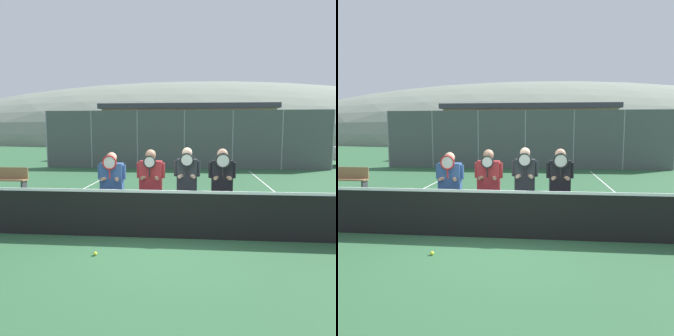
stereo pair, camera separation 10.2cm
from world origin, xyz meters
The scene contains 16 objects.
ground_plane centered at (0.00, 0.00, 0.00)m, with size 120.00×120.00×0.00m, color #2D5B38.
hill_distant centered at (0.00, 63.54, 0.00)m, with size 115.27×64.04×22.41m.
clubhouse_building centered at (-0.04, 19.89, 2.04)m, with size 13.03×5.50×4.04m.
fence_back centered at (0.00, 11.76, 1.61)m, with size 15.85×0.06×3.22m.
tennis_net centered at (0.00, 0.00, 0.51)m, with size 9.26×0.09×1.08m.
court_line_left_sideline centered at (-3.44, 3.00, 0.00)m, with size 0.05×16.00×0.01m, color white.
court_line_right_sideline centered at (3.44, 3.00, 0.00)m, with size 0.05×16.00×0.01m, color white.
player_leftmost centered at (-1.13, 0.58, 1.02)m, with size 0.63×0.34×1.69m.
player_center_left centered at (-0.26, 0.55, 1.05)m, with size 0.61×0.34×1.75m.
player_center_right centered at (0.51, 0.68, 1.06)m, with size 0.57×0.34×1.79m.
player_rightmost centered at (1.25, 0.56, 1.06)m, with size 0.57×0.34×1.78m.
car_far_left centered at (-4.29, 13.96, 0.95)m, with size 4.05×1.96×1.88m.
car_left_of_center centered at (0.80, 13.50, 0.90)m, with size 4.53×1.97×1.75m.
car_center centered at (5.99, 13.66, 0.88)m, with size 4.27×2.04×1.71m.
bench_courtside centered at (-5.96, 4.44, 0.46)m, with size 1.52×0.36×0.85m.
tennis_ball_on_court centered at (-1.02, -1.02, 0.03)m, with size 0.07×0.07×0.07m.
Camera 1 is at (0.73, -6.35, 2.18)m, focal length 35.00 mm.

